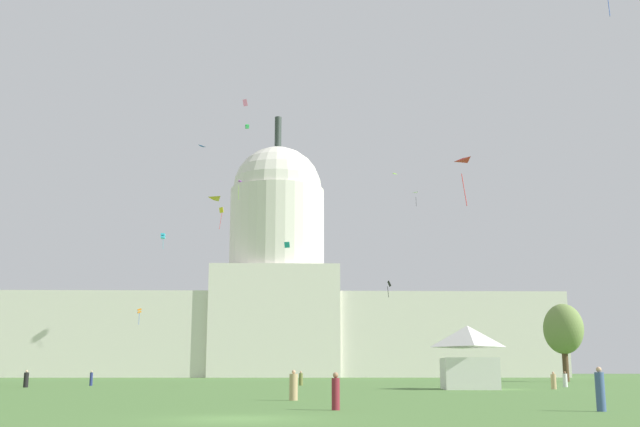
{
  "coord_description": "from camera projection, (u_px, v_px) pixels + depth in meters",
  "views": [
    {
      "loc": [
        2.11,
        -26.39,
        1.57
      ],
      "look_at": [
        4.81,
        82.84,
        24.04
      ],
      "focal_mm": 43.04,
      "sensor_mm": 36.0,
      "label": 1
    }
  ],
  "objects": [
    {
      "name": "ground_plane",
      "position": [
        237.0,
        419.0,
        25.47
      ],
      "size": [
        800.0,
        800.0,
        0.0
      ],
      "primitive_type": "plane",
      "color": "#4C7538"
    },
    {
      "name": "kite_black_low",
      "position": [
        389.0,
        285.0,
        105.06
      ],
      "size": [
        0.52,
        0.79,
        2.29
      ],
      "rotation": [
        0.0,
        0.0,
        0.93
      ],
      "color": "black"
    },
    {
      "name": "kite_blue_mid",
      "position": [
        206.0,
        150.0,
        105.19
      ],
      "size": [
        1.21,
        1.29,
        0.37
      ],
      "rotation": [
        0.0,
        0.0,
        1.19
      ],
      "color": "blue"
    },
    {
      "name": "kite_white_high",
      "position": [
        417.0,
        195.0,
        171.45
      ],
      "size": [
        1.4,
        1.44,
        2.92
      ],
      "rotation": [
        0.0,
        0.0,
        2.32
      ],
      "color": "white"
    },
    {
      "name": "kite_orange_low",
      "position": [
        139.0,
        311.0,
        148.66
      ],
      "size": [
        0.94,
        0.9,
        3.17
      ],
      "rotation": [
        0.0,
        0.0,
        5.04
      ],
      "color": "orange"
    },
    {
      "name": "person_tan_mid_left",
      "position": [
        480.0,
        379.0,
        80.33
      ],
      "size": [
        0.5,
        0.5,
        1.69
      ],
      "rotation": [
        0.0,
        0.0,
        5.81
      ],
      "color": "tan",
      "rests_on": "ground_plane"
    },
    {
      "name": "person_denim_back_center",
      "position": [
        600.0,
        391.0,
        30.26
      ],
      "size": [
        0.48,
        0.48,
        1.73
      ],
      "rotation": [
        0.0,
        0.0,
        4.3
      ],
      "color": "#3D5684",
      "rests_on": "ground_plane"
    },
    {
      "name": "kite_turquoise_mid",
      "position": [
        287.0,
        245.0,
        117.18
      ],
      "size": [
        0.89,
        0.39,
        0.94
      ],
      "rotation": [
        0.0,
        0.0,
        5.22
      ],
      "color": "teal"
    },
    {
      "name": "person_maroon_lawn_far_left",
      "position": [
        336.0,
        393.0,
        31.22
      ],
      "size": [
        0.39,
        0.39,
        1.51
      ],
      "rotation": [
        0.0,
        0.0,
        6.1
      ],
      "color": "maroon",
      "rests_on": "ground_plane"
    },
    {
      "name": "kite_lime_high",
      "position": [
        393.0,
        175.0,
        168.01
      ],
      "size": [
        1.35,
        1.44,
        0.2
      ],
      "rotation": [
        0.0,
        0.0,
        4.01
      ],
      "color": "#8CD133"
    },
    {
      "name": "kite_green_high",
      "position": [
        247.0,
        126.0,
        184.44
      ],
      "size": [
        1.02,
        1.02,
        0.87
      ],
      "rotation": [
        0.0,
        0.0,
        0.28
      ],
      "color": "green"
    },
    {
      "name": "kite_yellow_mid",
      "position": [
        221.0,
        212.0,
        152.53
      ],
      "size": [
        0.99,
        0.93,
        4.42
      ],
      "rotation": [
        0.0,
        0.0,
        4.79
      ],
      "color": "yellow"
    },
    {
      "name": "event_tent",
      "position": [
        468.0,
        357.0,
        66.9
      ],
      "size": [
        5.32,
        6.95,
        5.48
      ],
      "rotation": [
        0.0,
        0.0,
        -0.09
      ],
      "color": "white",
      "rests_on": "ground_plane"
    },
    {
      "name": "person_navy_front_left",
      "position": [
        91.0,
        379.0,
        82.24
      ],
      "size": [
        0.41,
        0.41,
        1.62
      ],
      "rotation": [
        0.0,
        0.0,
        0.35
      ],
      "color": "navy",
      "rests_on": "ground_plane"
    },
    {
      "name": "tree_east_far",
      "position": [
        563.0,
        329.0,
        113.73
      ],
      "size": [
        7.67,
        8.0,
        11.39
      ],
      "color": "#4C3823",
      "rests_on": "ground_plane"
    },
    {
      "name": "person_tan_edge_east",
      "position": [
        294.0,
        387.0,
        41.4
      ],
      "size": [
        0.64,
        0.64,
        1.62
      ],
      "rotation": [
        0.0,
        0.0,
        2.42
      ],
      "color": "tan",
      "rests_on": "ground_plane"
    },
    {
      "name": "capitol_building",
      "position": [
        276.0,
        307.0,
        196.49
      ],
      "size": [
        142.18,
        27.84,
        68.68
      ],
      "color": "silver",
      "rests_on": "ground_plane"
    },
    {
      "name": "kite_violet_high",
      "position": [
        238.0,
        185.0,
        170.17
      ],
      "size": [
        1.24,
        1.46,
        3.82
      ],
      "rotation": [
        0.0,
        0.0,
        4.28
      ],
      "color": "purple"
    },
    {
      "name": "person_tan_lawn_far_right",
      "position": [
        554.0,
        381.0,
        66.41
      ],
      "size": [
        0.59,
        0.59,
        1.5
      ],
      "rotation": [
        0.0,
        0.0,
        1.94
      ],
      "color": "tan",
      "rests_on": "ground_plane"
    },
    {
      "name": "person_white_mid_center",
      "position": [
        565.0,
        380.0,
        75.43
      ],
      "size": [
        0.6,
        0.6,
        1.52
      ],
      "rotation": [
        0.0,
        0.0,
        5.4
      ],
      "color": "silver",
      "rests_on": "ground_plane"
    },
    {
      "name": "kite_gold_low",
      "position": [
        220.0,
        200.0,
        72.72
      ],
      "size": [
        1.36,
        1.72,
        0.4
      ],
      "rotation": [
        0.0,
        0.0,
        1.17
      ],
      "color": "gold"
    },
    {
      "name": "kite_pink_high",
      "position": [
        245.0,
        103.0,
        160.13
      ],
      "size": [
        1.13,
        0.37,
        1.56
      ],
      "rotation": [
        0.0,
        0.0,
        5.42
      ],
      "color": "pink"
    },
    {
      "name": "person_black_edge_west",
      "position": [
        26.0,
        380.0,
        73.79
      ],
      "size": [
        0.48,
        0.48,
        1.64
      ],
      "rotation": [
        0.0,
        0.0,
        0.03
      ],
      "color": "black",
      "rests_on": "ground_plane"
    },
    {
      "name": "kite_cyan_mid",
      "position": [
        163.0,
        236.0,
        176.84
      ],
      "size": [
        0.98,
        1.05,
        3.66
      ],
      "rotation": [
        0.0,
        0.0,
        3.1
      ],
      "color": "#33BCDB"
    },
    {
      "name": "person_olive_back_left",
      "position": [
        301.0,
        379.0,
        83.7
      ],
      "size": [
        0.59,
        0.59,
        1.55
      ],
      "rotation": [
        0.0,
        0.0,
        2.11
      ],
      "color": "olive",
      "rests_on": "ground_plane"
    },
    {
      "name": "kite_red_mid",
      "position": [
        467.0,
        169.0,
        75.56
      ],
      "size": [
        1.57,
        1.85,
        4.25
      ],
      "rotation": [
        0.0,
        0.0,
        2.14
      ],
      "color": "red"
    }
  ]
}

